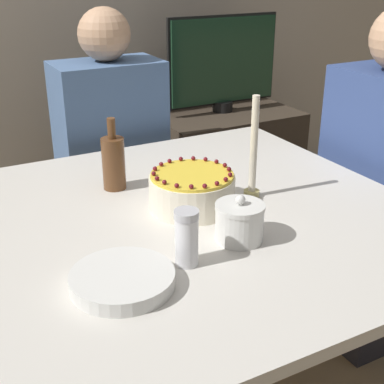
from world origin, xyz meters
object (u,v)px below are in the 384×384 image
(bottle, at_px, (113,162))
(person_woman_floral, at_px, (377,207))
(person_man_blue_shirt, at_px, (114,182))
(sugar_bowl, at_px, (239,222))
(sugar_shaker, at_px, (187,238))
(tv_monitor, at_px, (223,62))
(candle, at_px, (253,157))
(cake, at_px, (192,191))

(bottle, height_order, person_woman_floral, person_woman_floral)
(bottle, height_order, person_man_blue_shirt, person_man_blue_shirt)
(sugar_bowl, relative_size, sugar_shaker, 0.91)
(person_woman_floral, xyz_separation_m, tv_monitor, (-0.03, 1.02, 0.35))
(bottle, xyz_separation_m, tv_monitor, (0.88, 0.85, 0.07))
(sugar_bowl, height_order, tv_monitor, tv_monitor)
(sugar_shaker, height_order, person_man_blue_shirt, person_man_blue_shirt)
(candle, relative_size, person_man_blue_shirt, 0.24)
(cake, relative_size, candle, 0.79)
(cake, relative_size, sugar_shaker, 1.76)
(cake, bearing_deg, candle, -4.87)
(sugar_shaker, relative_size, candle, 0.45)
(candle, bearing_deg, person_man_blue_shirt, 100.49)
(bottle, bearing_deg, sugar_shaker, -91.17)
(sugar_bowl, relative_size, person_man_blue_shirt, 0.10)
(person_woman_floral, bearing_deg, person_man_blue_shirt, 46.45)
(candle, height_order, bottle, candle)
(bottle, relative_size, person_woman_floral, 0.17)
(sugar_bowl, xyz_separation_m, person_woman_floral, (0.76, 0.26, -0.24))
(candle, xyz_separation_m, person_woman_floral, (0.59, 0.07, -0.31))
(sugar_bowl, height_order, bottle, bottle)
(cake, height_order, sugar_shaker, sugar_shaker)
(bottle, relative_size, tv_monitor, 0.36)
(candle, bearing_deg, sugar_shaker, -144.41)
(sugar_bowl, height_order, sugar_shaker, sugar_shaker)
(sugar_bowl, xyz_separation_m, person_man_blue_shirt, (0.03, 0.96, -0.26))
(person_man_blue_shirt, distance_m, person_woman_floral, 1.01)
(sugar_shaker, bearing_deg, person_man_blue_shirt, 79.37)
(bottle, bearing_deg, sugar_bowl, -70.79)
(tv_monitor, bearing_deg, candle, -117.18)
(sugar_bowl, bearing_deg, bottle, 109.21)
(cake, bearing_deg, person_woman_floral, 3.87)
(person_man_blue_shirt, bearing_deg, cake, 86.89)
(person_man_blue_shirt, bearing_deg, candle, 100.49)
(candle, distance_m, tv_monitor, 1.23)
(sugar_shaker, distance_m, person_woman_floral, 1.00)
(sugar_shaker, distance_m, candle, 0.41)
(cake, distance_m, candle, 0.20)
(person_man_blue_shirt, bearing_deg, sugar_bowl, 88.42)
(sugar_bowl, relative_size, tv_monitor, 0.20)
(tv_monitor, bearing_deg, sugar_shaker, -123.85)
(cake, distance_m, sugar_shaker, 0.29)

